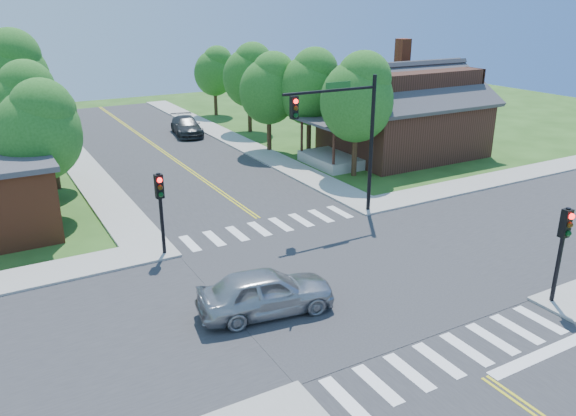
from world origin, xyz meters
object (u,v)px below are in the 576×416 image
signal_pole_se (563,238)px  house_ne (403,109)px  car_dgrey (187,126)px  signal_mast_ne (345,125)px  car_silver (266,293)px  signal_pole_nw (160,199)px

signal_pole_se → house_ne: 22.03m
signal_pole_se → house_ne: house_ne is taller
car_dgrey → signal_mast_ne: bearing=-80.1°
car_silver → car_dgrey: bearing=-5.6°
signal_pole_nw → car_silver: signal_pole_nw is taller
signal_pole_se → car_dgrey: bearing=93.6°
house_ne → car_dgrey: size_ratio=2.42×
signal_pole_nw → car_silver: size_ratio=0.74×
signal_mast_ne → house_ne: signal_mast_ne is taller
car_silver → signal_pole_se: bearing=-107.0°
car_silver → car_dgrey: (7.45, 28.75, -0.09)m
signal_mast_ne → signal_pole_se: bearing=-81.4°
signal_mast_ne → car_silver: (-7.86, -6.56, -4.02)m
car_silver → house_ne: bearing=-42.5°
signal_pole_se → car_dgrey: 33.53m
signal_pole_nw → car_silver: bearing=-75.8°
signal_pole_nw → house_ne: bearing=22.7°
car_silver → car_dgrey: 29.70m
signal_mast_ne → signal_pole_se: signal_mast_ne is taller
signal_pole_se → car_dgrey: size_ratio=0.70×
house_ne → car_dgrey: bearing=130.6°
signal_pole_se → car_silver: (-9.55, 4.66, -1.83)m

